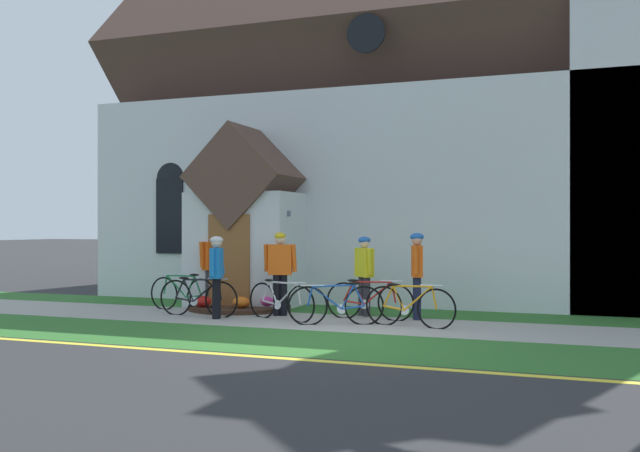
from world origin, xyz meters
name	(u,v)px	position (x,y,z in m)	size (l,w,h in m)	color
ground	(388,311)	(0.00, 4.00, 0.00)	(140.00, 140.00, 0.00)	#2B2B2D
sidewalk_slab	(326,322)	(-0.64, 1.79, 0.01)	(32.00, 2.26, 0.01)	#99968E
grass_verge	(277,341)	(-0.64, -0.54, 0.00)	(32.00, 2.38, 0.01)	#2D6628
church_lawn	(356,311)	(-0.64, 3.73, 0.00)	(24.00, 1.63, 0.01)	#2D6628
curb_paint_stripe	(239,355)	(-0.64, -1.88, 0.00)	(28.00, 0.16, 0.01)	yellow
church_building	(425,123)	(-0.19, 8.95, 4.79)	(15.26, 11.22, 13.48)	silver
church_sign	(247,244)	(-3.12, 3.45, 1.45)	(2.11, 0.18, 2.18)	slate
flower_bed	(239,305)	(-3.12, 3.08, 0.09)	(2.25, 2.25, 0.34)	#382319
bicycle_white	(198,297)	(-3.38, 1.73, 0.39)	(1.82, 0.10, 0.81)	black
bicycle_orange	(183,293)	(-4.17, 2.43, 0.38)	(1.74, 0.25, 0.84)	black
bicycle_yellow	(281,301)	(-1.57, 1.78, 0.38)	(1.66, 0.67, 0.81)	black
bicycle_silver	(369,300)	(0.03, 2.44, 0.38)	(1.81, 0.12, 0.80)	black
bicycle_green	(336,304)	(-0.33, 1.50, 0.38)	(1.67, 0.71, 0.82)	black
bicycle_black	(409,306)	(1.00, 1.71, 0.38)	(1.76, 0.35, 0.81)	black
cyclist_in_white_jersey	(213,262)	(-3.79, 3.08, 1.03)	(0.34, 0.70, 1.74)	#2D2D33
cyclist_in_green_jersey	(364,270)	(-0.20, 2.91, 0.94)	(0.47, 0.63, 1.62)	#2D2D33
cyclist_in_red_jersey	(417,269)	(0.92, 2.75, 1.00)	(0.32, 0.76, 1.70)	#191E38
cyclist_in_orange_jersey	(217,271)	(-2.83, 1.49, 0.95)	(0.33, 0.71, 1.64)	black
cyclist_in_yellow_jersey	(280,267)	(-1.83, 2.34, 1.01)	(0.66, 0.33, 1.71)	black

